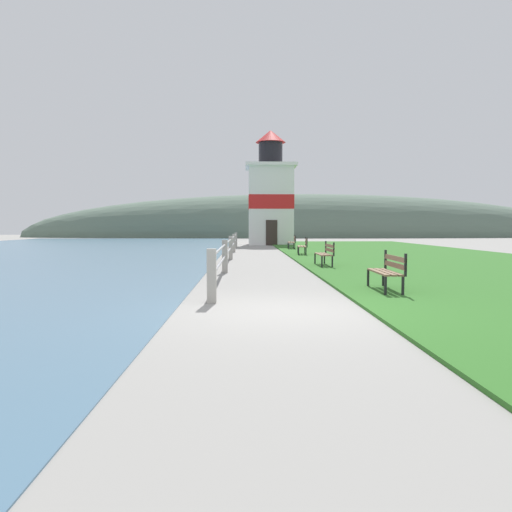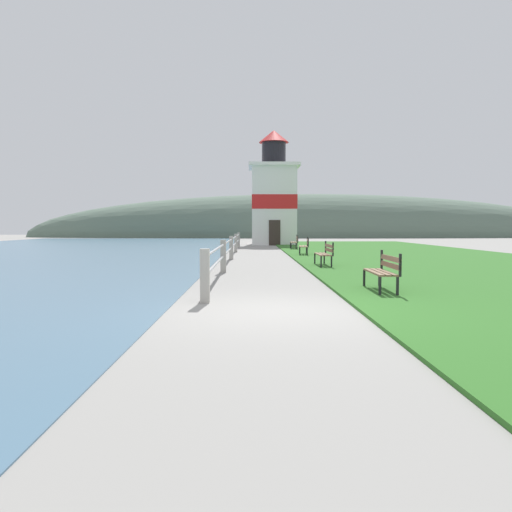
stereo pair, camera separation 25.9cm
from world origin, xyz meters
The scene contains 9 objects.
ground_plane centered at (0.00, 0.00, 0.00)m, with size 160.00×160.00×0.00m, color gray.
grass_verge centered at (7.46, 15.61, 0.03)m, with size 12.00×46.82×0.06m.
seawall_railing centered at (-1.36, 13.77, 0.63)m, with size 0.18×25.71×1.07m.
park_bench_near centered at (2.57, 2.46, 0.54)m, with size 0.51×1.70×0.94m.
park_bench_midway centered at (2.30, 9.69, 0.54)m, with size 0.47×1.82×0.94m.
park_bench_far centered at (2.34, 17.05, 0.54)m, with size 0.62×1.83×0.94m.
park_bench_by_lighthouse centered at (2.38, 23.54, 0.54)m, with size 0.56×1.81×0.94m.
lighthouse centered at (1.37, 32.20, 3.87)m, with size 4.08×4.08×9.30m.
distant_hillside centered at (8.00, 61.22, 0.00)m, with size 80.00×16.00×12.00m.
Camera 2 is at (-0.44, -8.80, 1.52)m, focal length 35.00 mm.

